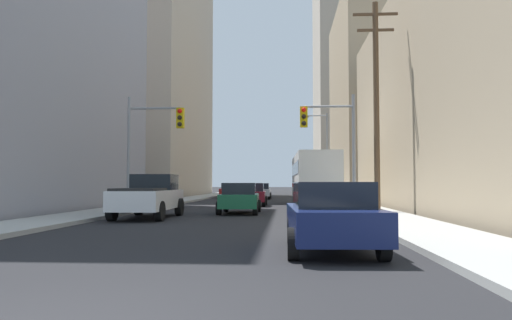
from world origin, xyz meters
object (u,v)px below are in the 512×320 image
(sedan_maroon, at_px, (252,194))
(traffic_signal_near_right, at_px, (331,134))
(pickup_truck_white, at_px, (149,196))
(sedan_silver, at_px, (261,191))
(sedan_navy, at_px, (331,216))
(sedan_red, at_px, (230,190))
(traffic_signal_near_left, at_px, (152,135))
(sedan_green, at_px, (240,198))
(city_bus, at_px, (313,177))

(sedan_maroon, xyz_separation_m, traffic_signal_near_right, (4.57, -7.67, 3.22))
(pickup_truck_white, relative_size, sedan_silver, 1.29)
(sedan_navy, relative_size, traffic_signal_near_right, 0.71)
(sedan_navy, distance_m, sedan_red, 40.18)
(sedan_red, distance_m, traffic_signal_near_left, 26.29)
(sedan_maroon, relative_size, traffic_signal_near_left, 0.71)
(sedan_silver, relative_size, traffic_signal_near_left, 0.70)
(sedan_maroon, height_order, traffic_signal_near_right, traffic_signal_near_right)
(sedan_green, xyz_separation_m, sedan_silver, (-0.13, 21.95, 0.00))
(city_bus, distance_m, sedan_green, 9.87)
(city_bus, distance_m, sedan_red, 19.34)
(city_bus, bearing_deg, sedan_green, -115.14)
(city_bus, xyz_separation_m, sedan_red, (-7.79, 17.66, -1.16))
(city_bus, distance_m, traffic_signal_near_left, 12.32)
(city_bus, distance_m, sedan_silver, 13.81)
(sedan_maroon, bearing_deg, sedan_red, 101.18)
(city_bus, bearing_deg, traffic_signal_near_left, -136.21)
(city_bus, relative_size, pickup_truck_white, 2.12)
(sedan_navy, relative_size, sedan_silver, 1.01)
(sedan_navy, bearing_deg, sedan_maroon, 98.85)
(sedan_silver, xyz_separation_m, traffic_signal_near_left, (-4.47, -21.48, 3.23))
(sedan_green, height_order, traffic_signal_near_left, traffic_signal_near_left)
(pickup_truck_white, xyz_separation_m, sedan_red, (-0.00, 29.82, -0.16))
(sedan_red, distance_m, traffic_signal_near_right, 27.52)
(sedan_green, bearing_deg, sedan_maroon, 89.92)
(sedan_navy, distance_m, sedan_green, 13.45)
(sedan_green, relative_size, sedan_maroon, 1.00)
(city_bus, height_order, sedan_maroon, city_bus)
(sedan_navy, xyz_separation_m, sedan_red, (-6.93, 39.58, 0.00))
(sedan_maroon, bearing_deg, traffic_signal_near_left, -121.03)
(sedan_silver, height_order, traffic_signal_near_left, traffic_signal_near_left)
(sedan_green, bearing_deg, sedan_red, 97.78)
(sedan_silver, bearing_deg, sedan_red, 127.30)
(sedan_red, xyz_separation_m, traffic_signal_near_left, (-0.97, -26.07, 3.23))
(city_bus, height_order, traffic_signal_near_right, traffic_signal_near_right)
(pickup_truck_white, bearing_deg, city_bus, 57.36)
(traffic_signal_near_left, xyz_separation_m, traffic_signal_near_right, (9.18, -0.00, -0.01))
(pickup_truck_white, relative_size, traffic_signal_near_left, 0.91)
(sedan_green, height_order, traffic_signal_near_right, traffic_signal_near_right)
(sedan_maroon, bearing_deg, city_bus, 10.07)
(sedan_red, relative_size, sedan_silver, 1.00)
(pickup_truck_white, bearing_deg, sedan_green, 42.19)
(sedan_maroon, bearing_deg, sedan_navy, -81.15)
(sedan_silver, distance_m, traffic_signal_near_left, 22.17)
(pickup_truck_white, relative_size, traffic_signal_near_right, 0.91)
(sedan_navy, distance_m, sedan_maroon, 21.43)
(sedan_silver, bearing_deg, pickup_truck_white, -97.89)
(sedan_navy, distance_m, sedan_silver, 35.15)
(sedan_green, bearing_deg, city_bus, 64.86)
(city_bus, xyz_separation_m, traffic_signal_near_right, (0.42, -8.40, 2.06))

